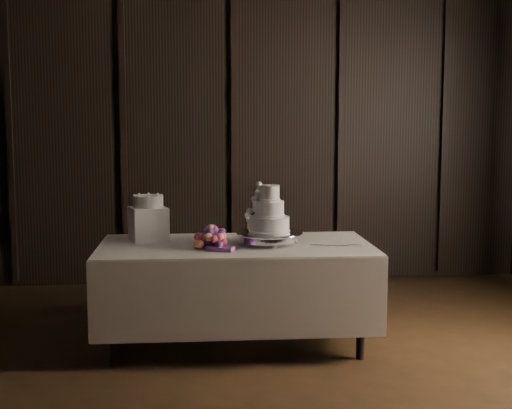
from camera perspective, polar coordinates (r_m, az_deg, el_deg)
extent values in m
cube|color=black|center=(7.27, -1.81, 5.54)|extent=(6.04, 0.04, 3.04)
cube|color=silver|center=(5.21, -1.64, -3.24)|extent=(2.01, 1.08, 0.01)
cube|color=white|center=(5.29, -1.63, -7.51)|extent=(1.85, 0.96, 0.71)
cylinder|color=silver|center=(5.18, 1.08, -2.73)|extent=(0.64, 0.64, 0.09)
cylinder|color=white|center=(5.17, 1.08, -1.61)|extent=(0.29, 0.29, 0.12)
cylinder|color=white|center=(5.15, 1.08, -0.34)|extent=(0.21, 0.21, 0.12)
cylinder|color=white|center=(5.14, 1.09, 0.93)|extent=(0.14, 0.14, 0.12)
cube|color=white|center=(5.41, -8.60, -1.54)|extent=(0.32, 0.32, 0.25)
cylinder|color=white|center=(5.39, -8.63, 0.25)|extent=(0.25, 0.25, 0.09)
cube|color=silver|center=(5.15, 5.89, -3.28)|extent=(0.36, 0.13, 0.01)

